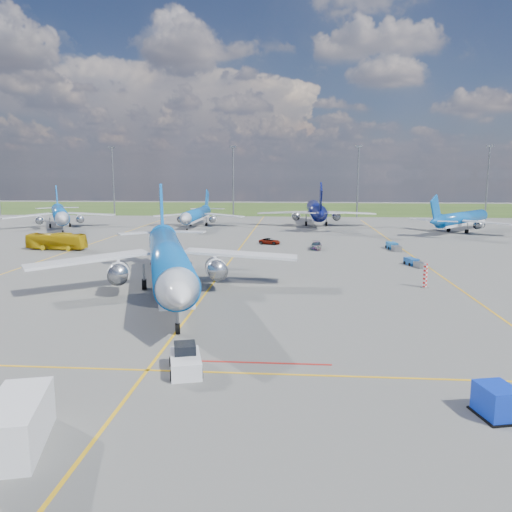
# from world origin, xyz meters

# --- Properties ---
(ground) EXTENTS (400.00, 400.00, 0.00)m
(ground) POSITION_xyz_m (0.00, 0.00, 0.00)
(ground) COLOR #575755
(ground) RESTS_ON ground
(grass_strip) EXTENTS (400.00, 80.00, 0.01)m
(grass_strip) POSITION_xyz_m (0.00, 150.00, 0.00)
(grass_strip) COLOR #2D4719
(grass_strip) RESTS_ON ground
(taxiway_lines) EXTENTS (60.25, 160.00, 0.02)m
(taxiway_lines) POSITION_xyz_m (0.17, 27.70, 0.01)
(taxiway_lines) COLOR gold
(taxiway_lines) RESTS_ON ground
(floodlight_masts) EXTENTS (202.20, 0.50, 22.70)m
(floodlight_masts) POSITION_xyz_m (10.00, 110.00, 12.56)
(floodlight_masts) COLOR slate
(floodlight_masts) RESTS_ON ground
(warning_post) EXTENTS (0.50, 0.50, 3.00)m
(warning_post) POSITION_xyz_m (26.00, 8.00, 1.50)
(warning_post) COLOR red
(warning_post) RESTS_ON ground
(bg_jet_nw) EXTENTS (44.46, 48.35, 10.21)m
(bg_jet_nw) POSITION_xyz_m (-49.48, 69.87, 0.00)
(bg_jet_nw) COLOR #0B54A7
(bg_jet_nw) RESTS_ON ground
(bg_jet_nnw) EXTENTS (26.64, 34.75, 9.02)m
(bg_jet_nnw) POSITION_xyz_m (-15.61, 76.77, 0.00)
(bg_jet_nnw) COLOR #0B54A7
(bg_jet_nnw) RESTS_ON ground
(bg_jet_n) EXTENTS (33.94, 44.18, 11.44)m
(bg_jet_n) POSITION_xyz_m (15.82, 84.07, 0.00)
(bg_jet_n) COLOR #080E45
(bg_jet_n) RESTS_ON ground
(bg_jet_ne) EXTENTS (42.40, 43.54, 9.08)m
(bg_jet_ne) POSITION_xyz_m (50.00, 69.80, 0.00)
(bg_jet_ne) COLOR #0B54A7
(bg_jet_ne) RESTS_ON ground
(main_airliner) EXTENTS (46.17, 53.32, 11.85)m
(main_airliner) POSITION_xyz_m (-4.15, 2.51, 0.00)
(main_airliner) COLOR #0B54A7
(main_airliner) RESTS_ON ground
(pushback_tug) EXTENTS (2.99, 5.58, 1.86)m
(pushback_tug) POSITION_xyz_m (2.72, -19.95, 0.75)
(pushback_tug) COLOR silver
(pushback_tug) RESTS_ON ground
(uld_container) EXTENTS (2.31, 2.64, 1.82)m
(uld_container) POSITION_xyz_m (21.71, -25.06, 0.91)
(uld_container) COLOR #0D2DB8
(uld_container) RESTS_ON ground
(service_van) EXTENTS (3.91, 6.12, 2.49)m
(service_van) POSITION_xyz_m (-3.54, -30.27, 1.25)
(service_van) COLOR silver
(service_van) RESTS_ON ground
(apron_bus) EXTENTS (11.09, 3.35, 3.04)m
(apron_bus) POSITION_xyz_m (-33.15, 34.42, 1.52)
(apron_bus) COLOR gold
(apron_bus) RESTS_ON ground
(service_car_a) EXTENTS (1.68, 3.89, 1.31)m
(service_car_a) POSITION_xyz_m (-10.65, 21.36, 0.65)
(service_car_a) COLOR #999999
(service_car_a) RESTS_ON ground
(service_car_b) EXTENTS (4.63, 3.11, 1.18)m
(service_car_b) POSITION_xyz_m (5.30, 44.50, 0.59)
(service_car_b) COLOR #999999
(service_car_b) RESTS_ON ground
(service_car_c) EXTENTS (2.34, 4.86, 1.36)m
(service_car_c) POSITION_xyz_m (14.10, 38.57, 0.68)
(service_car_c) COLOR #999999
(service_car_c) RESTS_ON ground
(baggage_tug_w) EXTENTS (2.53, 4.77, 1.04)m
(baggage_tug_w) POSITION_xyz_m (28.13, 22.75, 0.48)
(baggage_tug_w) COLOR #184B93
(baggage_tug_w) RESTS_ON ground
(baggage_tug_c) EXTENTS (2.08, 5.33, 1.17)m
(baggage_tug_c) POSITION_xyz_m (-16.84, 42.58, 0.55)
(baggage_tug_c) COLOR navy
(baggage_tug_c) RESTS_ON ground
(baggage_tug_e) EXTENTS (1.98, 5.52, 1.21)m
(baggage_tug_e) POSITION_xyz_m (28.17, 39.13, 0.57)
(baggage_tug_e) COLOR #1A5E9E
(baggage_tug_e) RESTS_ON ground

